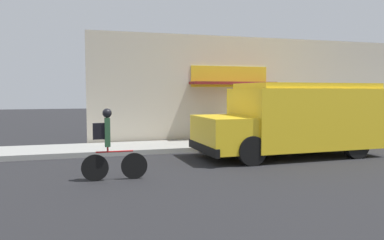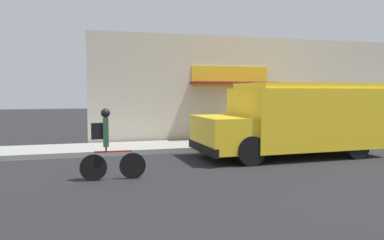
{
  "view_description": "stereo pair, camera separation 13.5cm",
  "coord_description": "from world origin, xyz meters",
  "px_view_note": "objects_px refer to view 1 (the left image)",
  "views": [
    {
      "loc": [
        -6.81,
        -11.76,
        2.01
      ],
      "look_at": [
        -3.38,
        -0.2,
        1.1
      ],
      "focal_mm": 35.0,
      "sensor_mm": 36.0,
      "label": 1
    },
    {
      "loc": [
        -6.68,
        -11.79,
        2.01
      ],
      "look_at": [
        -3.38,
        -0.2,
        1.1
      ],
      "focal_mm": 35.0,
      "sensor_mm": 36.0,
      "label": 2
    }
  ],
  "objects_px": {
    "stop_sign_post": "(347,103)",
    "trash_bin": "(217,127)",
    "cyclist": "(109,145)",
    "school_bus": "(295,118)"
  },
  "relations": [
    {
      "from": "stop_sign_post",
      "to": "cyclist",
      "type": "bearing_deg",
      "value": -158.56
    },
    {
      "from": "school_bus",
      "to": "stop_sign_post",
      "type": "relative_size",
      "value": 2.72
    },
    {
      "from": "school_bus",
      "to": "cyclist",
      "type": "relative_size",
      "value": 3.5
    },
    {
      "from": "school_bus",
      "to": "trash_bin",
      "type": "bearing_deg",
      "value": 112.83
    },
    {
      "from": "cyclist",
      "to": "trash_bin",
      "type": "xyz_separation_m",
      "value": [
        4.42,
        4.87,
        -0.17
      ]
    },
    {
      "from": "cyclist",
      "to": "trash_bin",
      "type": "height_order",
      "value": "cyclist"
    },
    {
      "from": "school_bus",
      "to": "trash_bin",
      "type": "relative_size",
      "value": 5.99
    },
    {
      "from": "school_bus",
      "to": "cyclist",
      "type": "xyz_separation_m",
      "value": [
        -5.85,
        -1.74,
        -0.37
      ]
    },
    {
      "from": "stop_sign_post",
      "to": "trash_bin",
      "type": "height_order",
      "value": "stop_sign_post"
    },
    {
      "from": "cyclist",
      "to": "stop_sign_post",
      "type": "bearing_deg",
      "value": 22.98
    }
  ]
}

